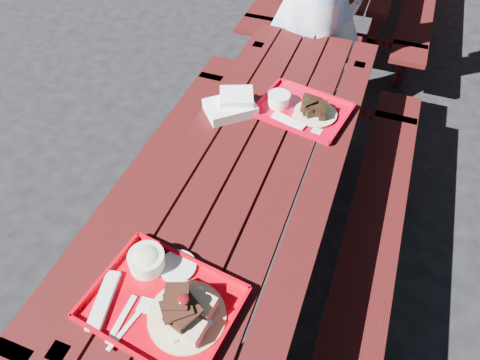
{
  "coord_description": "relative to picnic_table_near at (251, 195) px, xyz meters",
  "views": [
    {
      "loc": [
        0.4,
        -1.22,
        2.09
      ],
      "look_at": [
        0.0,
        -0.15,
        0.82
      ],
      "focal_mm": 32.0,
      "sensor_mm": 36.0,
      "label": 1
    }
  ],
  "objects": [
    {
      "name": "near_tray",
      "position": [
        -0.06,
        -0.69,
        0.23
      ],
      "size": [
        0.52,
        0.43,
        0.15
      ],
      "color": "#BF000F",
      "rests_on": "picnic_table_near"
    },
    {
      "name": "picnic_table_near",
      "position": [
        0.0,
        0.0,
        0.0
      ],
      "size": [
        1.41,
        2.4,
        0.75
      ],
      "color": "#3C0B0E",
      "rests_on": "ground"
    },
    {
      "name": "far_tray",
      "position": [
        0.1,
        0.43,
        0.21
      ],
      "size": [
        0.48,
        0.4,
        0.07
      ],
      "color": "#BB0018",
      "rests_on": "picnic_table_near"
    },
    {
      "name": "ground",
      "position": [
        0.0,
        0.0,
        -0.56
      ],
      "size": [
        60.0,
        60.0,
        0.0
      ],
      "primitive_type": "plane",
      "color": "black",
      "rests_on": "ground"
    },
    {
      "name": "white_cloth",
      "position": [
        -0.22,
        0.32,
        0.23
      ],
      "size": [
        0.29,
        0.28,
        0.1
      ],
      "color": "white",
      "rests_on": "picnic_table_near"
    }
  ]
}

